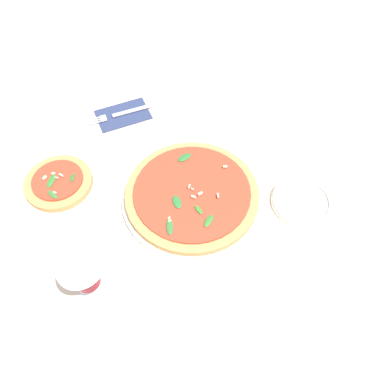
{
  "coord_description": "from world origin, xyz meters",
  "views": [
    {
      "loc": [
        0.03,
        0.53,
        0.8
      ],
      "look_at": [
        -0.02,
        -0.02,
        0.03
      ],
      "focal_mm": 35.0,
      "sensor_mm": 36.0,
      "label": 1
    }
  ],
  "objects_px": {
    "fork": "(120,114)",
    "side_plate_white": "(301,202)",
    "wine_glass": "(85,276)",
    "pizza_arugula_main": "(192,195)",
    "pizza_personal_side": "(59,184)"
  },
  "relations": [
    {
      "from": "wine_glass",
      "to": "side_plate_white",
      "type": "relative_size",
      "value": 0.95
    },
    {
      "from": "pizza_arugula_main",
      "to": "wine_glass",
      "type": "height_order",
      "value": "wine_glass"
    },
    {
      "from": "pizza_arugula_main",
      "to": "side_plate_white",
      "type": "height_order",
      "value": "pizza_arugula_main"
    },
    {
      "from": "pizza_arugula_main",
      "to": "side_plate_white",
      "type": "xyz_separation_m",
      "value": [
        -0.28,
        0.04,
        -0.01
      ]
    },
    {
      "from": "pizza_arugula_main",
      "to": "pizza_personal_side",
      "type": "bearing_deg",
      "value": -11.16
    },
    {
      "from": "pizza_arugula_main",
      "to": "fork",
      "type": "height_order",
      "value": "pizza_arugula_main"
    },
    {
      "from": "wine_glass",
      "to": "fork",
      "type": "xyz_separation_m",
      "value": [
        -0.04,
        -0.56,
        -0.1
      ]
    },
    {
      "from": "pizza_arugula_main",
      "to": "wine_glass",
      "type": "distance_m",
      "value": 0.34
    },
    {
      "from": "fork",
      "to": "side_plate_white",
      "type": "distance_m",
      "value": 0.59
    },
    {
      "from": "wine_glass",
      "to": "fork",
      "type": "relative_size",
      "value": 0.76
    },
    {
      "from": "fork",
      "to": "side_plate_white",
      "type": "bearing_deg",
      "value": 125.09
    },
    {
      "from": "side_plate_white",
      "to": "pizza_arugula_main",
      "type": "bearing_deg",
      "value": -8.24
    },
    {
      "from": "side_plate_white",
      "to": "pizza_personal_side",
      "type": "bearing_deg",
      "value": -9.86
    },
    {
      "from": "pizza_arugula_main",
      "to": "side_plate_white",
      "type": "distance_m",
      "value": 0.28
    },
    {
      "from": "pizza_arugula_main",
      "to": "pizza_personal_side",
      "type": "distance_m",
      "value": 0.35
    }
  ]
}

